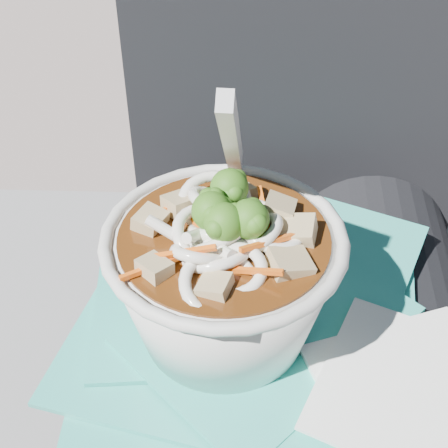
# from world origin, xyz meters

# --- Properties ---
(stone_ledge) EXTENTS (1.03, 0.56, 0.42)m
(stone_ledge) POSITION_xyz_m (0.00, 0.15, 0.21)
(stone_ledge) COLOR slate
(stone_ledge) RESTS_ON ground
(lap) EXTENTS (0.34, 0.48, 0.16)m
(lap) POSITION_xyz_m (0.00, 0.00, 0.50)
(lap) COLOR black
(lap) RESTS_ON stone_ledge
(person_body) EXTENTS (0.34, 0.94, 0.98)m
(person_body) POSITION_xyz_m (-0.00, 0.09, 0.53)
(person_body) COLOR black
(person_body) RESTS_ON ground
(plastic_bag) EXTENTS (0.32, 0.35, 0.02)m
(plastic_bag) POSITION_xyz_m (-0.02, 0.01, 0.59)
(plastic_bag) COLOR #2BB3A2
(plastic_bag) RESTS_ON lap
(napkins) EXTENTS (0.16, 0.16, 0.01)m
(napkins) POSITION_xyz_m (0.08, -0.05, 0.60)
(napkins) COLOR white
(napkins) RESTS_ON plastic_bag
(udon_bowl) EXTENTS (0.19, 0.19, 0.20)m
(udon_bowl) POSITION_xyz_m (-0.05, 0.00, 0.65)
(udon_bowl) COLOR silver
(udon_bowl) RESTS_ON plastic_bag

